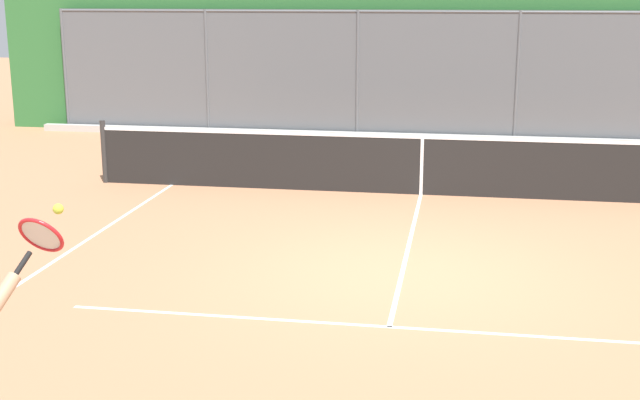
% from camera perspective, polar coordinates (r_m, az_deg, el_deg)
% --- Properties ---
extents(ground_plane, '(60.00, 60.00, 0.00)m').
position_cam_1_polar(ground_plane, '(9.94, 5.51, -4.93)').
color(ground_plane, '#B27551').
extents(court_line_markings, '(8.44, 10.31, 0.01)m').
position_cam_1_polar(court_line_markings, '(8.13, 4.47, -9.24)').
color(court_line_markings, white).
rests_on(court_line_markings, ground).
extents(fence_backdrop, '(20.18, 1.37, 3.44)m').
position_cam_1_polar(fence_backdrop, '(19.41, 7.87, 9.29)').
color(fence_backdrop, '#565B60').
rests_on(fence_backdrop, ground).
extents(tennis_net, '(10.84, 0.09, 1.07)m').
position_cam_1_polar(tennis_net, '(13.70, 6.82, 2.38)').
color(tennis_net, '#2D2D2D').
rests_on(tennis_net, ground).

